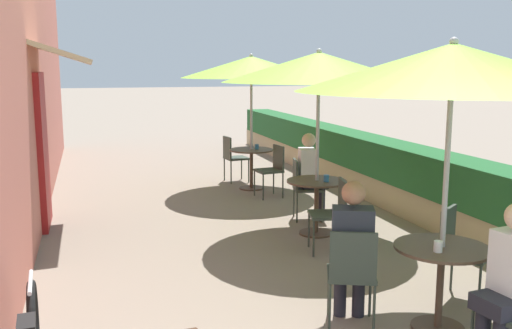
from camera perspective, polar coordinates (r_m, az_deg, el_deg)
name	(u,v)px	position (r m, az deg, el deg)	size (l,w,h in m)	color
cafe_facade_wall	(30,73)	(8.79, -21.69, 8.54)	(0.98, 14.41, 4.20)	#C66B5B
planter_hedge	(363,163)	(10.03, 10.65, 0.20)	(0.60, 13.41, 1.01)	tan
patio_table_near	(441,269)	(5.02, 18.00, -9.93)	(0.78, 0.78, 0.72)	brown
patio_umbrella_near	(453,68)	(4.74, 19.06, 9.15)	(2.46, 2.46, 2.40)	#B7B7BC
cafe_chair_near_left	(459,246)	(5.71, 19.60, -7.70)	(0.56, 0.56, 0.87)	#384238
cafe_chair_near_right	(352,270)	(4.85, 9.58, -10.35)	(0.52, 0.52, 0.87)	#384238
seated_patron_near_right	(352,246)	(4.90, 9.56, -8.03)	(0.45, 0.49, 1.25)	#23232D
seated_patron_near_back	(511,281)	(4.46, 24.10, -10.59)	(0.44, 0.37, 1.25)	#23232D
coffee_cup_near	(438,246)	(4.80, 17.75, -7.81)	(0.07, 0.07, 0.09)	white
patio_table_mid	(317,195)	(7.47, 6.07, -3.05)	(0.78, 0.78, 0.72)	brown
patio_umbrella_mid	(319,67)	(7.29, 6.31, 9.65)	(2.46, 2.46, 2.40)	#B7B7BC
cafe_chair_mid_left	(303,184)	(8.17, 4.70, -1.98)	(0.48, 0.48, 0.87)	#384238
seated_patron_mid_left	(311,172)	(8.15, 5.50, -0.79)	(0.46, 0.40, 1.25)	#23232D
cafe_chair_mid_right	(333,209)	(6.79, 7.72, -4.45)	(0.48, 0.48, 0.87)	#384238
coffee_cup_mid	(326,178)	(7.34, 7.04, -1.38)	(0.07, 0.07, 0.09)	teal
patio_table_far	(251,160)	(10.20, -0.46, 0.45)	(0.78, 0.78, 0.72)	brown
patio_umbrella_far	(251,67)	(10.07, -0.47, 9.72)	(2.46, 2.46, 2.40)	#B7B7BC
cafe_chair_far_left	(273,167)	(9.58, 1.68, -0.20)	(0.45, 0.45, 0.87)	#384238
cafe_chair_far_right	(233,155)	(10.84, -2.36, 0.96)	(0.45, 0.45, 0.87)	#384238
coffee_cup_far	(257,147)	(10.16, 0.07, 1.78)	(0.07, 0.07, 0.09)	teal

